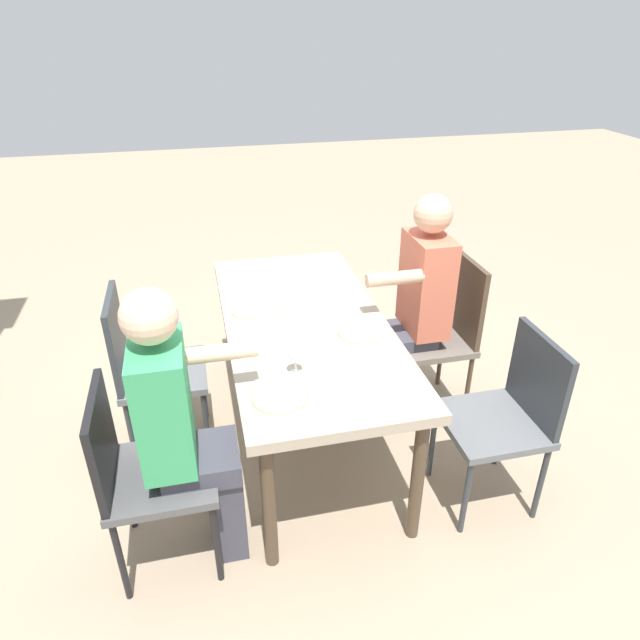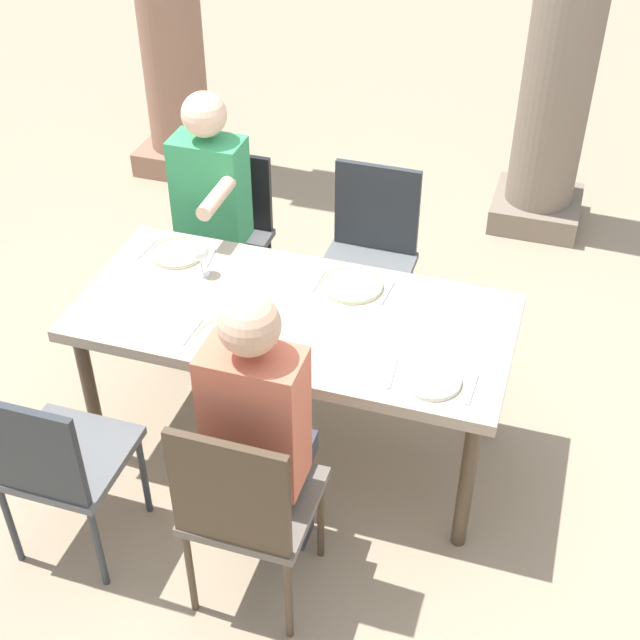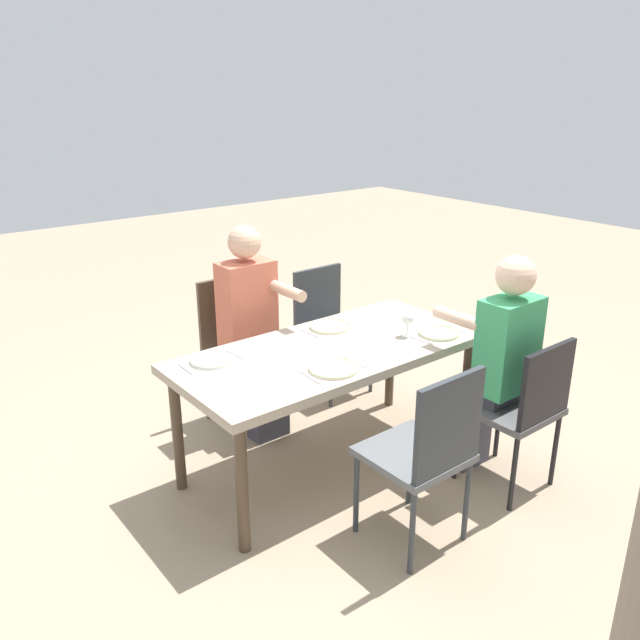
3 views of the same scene
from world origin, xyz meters
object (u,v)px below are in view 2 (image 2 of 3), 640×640
at_px(chair_west_north, 225,229).
at_px(plate_1, 227,338).
at_px(dining_table, 294,326).
at_px(chair_mid_south, 245,504).
at_px(chair_west_south, 54,460).
at_px(plate_2, 352,285).
at_px(chair_mid_north, 369,250).
at_px(diner_woman_green, 208,217).
at_px(wine_glass_0, 200,253).
at_px(plate_3, 431,380).
at_px(plate_0, 177,253).
at_px(diner_man_white, 262,430).

height_order(chair_west_north, plate_1, chair_west_north).
distance_m(dining_table, chair_mid_south, 0.85).
bearing_deg(chair_west_south, plate_2, 52.06).
bearing_deg(plate_2, dining_table, -126.86).
bearing_deg(chair_mid_south, chair_mid_north, 90.00).
bearing_deg(diner_woman_green, wine_glass_0, -68.95).
bearing_deg(chair_mid_north, plate_3, -64.35).
relative_size(chair_west_south, chair_mid_north, 0.95).
distance_m(chair_west_north, plate_0, 0.63).
relative_size(plate_1, plate_3, 1.08).
xyz_separation_m(chair_west_north, chair_mid_south, (0.76, -1.66, 0.03)).
xyz_separation_m(chair_west_south, diner_woman_green, (0.00, 1.46, 0.19)).
xyz_separation_m(diner_man_white, wine_glass_0, (-0.56, 0.78, 0.14)).
bearing_deg(dining_table, wine_glass_0, 163.10).
relative_size(chair_west_south, plate_0, 3.77).
xyz_separation_m(chair_west_south, plate_1, (0.46, 0.58, 0.24)).
xyz_separation_m(chair_west_north, plate_2, (0.83, -0.59, 0.24)).
height_order(chair_mid_north, plate_3, chair_mid_north).
distance_m(chair_mid_south, diner_woman_green, 1.66).
distance_m(chair_west_south, plate_0, 1.10).
relative_size(chair_west_north, plate_0, 3.76).
height_order(chair_west_south, diner_man_white, diner_man_white).
bearing_deg(plate_2, wine_glass_0, -171.13).
bearing_deg(chair_mid_south, diner_man_white, 90.84).
relative_size(diner_man_white, plate_1, 5.58).
bearing_deg(plate_0, chair_mid_north, 39.20).
bearing_deg(dining_table, chair_west_north, 128.28).
xyz_separation_m(chair_mid_north, wine_glass_0, (-0.56, -0.69, 0.31)).
bearing_deg(dining_table, diner_woman_green, 135.71).
bearing_deg(diner_woman_green, diner_man_white, -59.48).
relative_size(diner_woman_green, plate_3, 5.88).
xyz_separation_m(diner_man_white, plate_0, (-0.72, 0.88, 0.04)).
xyz_separation_m(diner_woman_green, plate_2, (0.83, -0.39, 0.05)).
bearing_deg(wine_glass_0, chair_mid_north, 50.90).
bearing_deg(plate_2, chair_west_north, 144.77).
distance_m(diner_man_white, plate_3, 0.65).
height_order(diner_man_white, plate_1, diner_man_white).
xyz_separation_m(chair_west_south, plate_3, (1.27, 0.59, 0.24)).
bearing_deg(chair_mid_north, chair_west_south, -114.48).
distance_m(chair_west_north, chair_mid_north, 0.76).
xyz_separation_m(diner_woman_green, diner_man_white, (0.75, -1.27, 0.01)).
xyz_separation_m(plate_1, plate_3, (0.81, 0.00, 0.00)).
bearing_deg(diner_man_white, dining_table, 98.92).
xyz_separation_m(chair_west_south, chair_mid_south, (0.76, -0.01, 0.03)).
height_order(chair_west_south, plate_2, chair_west_south).
relative_size(chair_mid_north, plate_2, 3.63).
distance_m(diner_woman_green, plate_3, 1.55).
bearing_deg(plate_1, plate_2, 52.56).
xyz_separation_m(chair_west_north, wine_glass_0, (0.19, -0.69, 0.33)).
bearing_deg(dining_table, chair_mid_south, -82.96).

